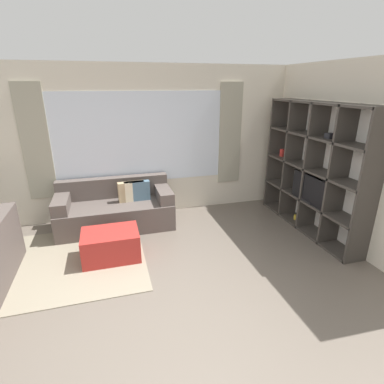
# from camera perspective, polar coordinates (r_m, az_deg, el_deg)

# --- Properties ---
(ground_plane) EXTENTS (16.00, 16.00, 0.00)m
(ground_plane) POSITION_cam_1_polar(r_m,az_deg,el_deg) (3.37, -1.47, -24.57)
(ground_plane) COLOR #665B51
(wall_back) EXTENTS (6.80, 0.11, 2.70)m
(wall_back) POSITION_cam_1_polar(r_m,az_deg,el_deg) (5.55, -9.73, 9.18)
(wall_back) COLOR beige
(wall_back) RESTS_ON ground_plane
(wall_right) EXTENTS (0.07, 4.26, 2.70)m
(wall_right) POSITION_cam_1_polar(r_m,az_deg,el_deg) (5.25, 25.28, 6.91)
(wall_right) COLOR beige
(wall_right) RESTS_ON ground_plane
(area_rug) EXTENTS (2.03, 1.93, 0.01)m
(area_rug) POSITION_cam_1_polar(r_m,az_deg,el_deg) (4.67, -22.06, -12.04)
(area_rug) COLOR gray
(area_rug) RESTS_ON ground_plane
(shelving_unit) EXTENTS (0.38, 2.29, 2.11)m
(shelving_unit) POSITION_cam_1_polar(r_m,az_deg,el_deg) (5.30, 22.35, 4.01)
(shelving_unit) COLOR silver
(shelving_unit) RESTS_ON ground_plane
(couch_main) EXTENTS (1.92, 0.84, 0.81)m
(couch_main) POSITION_cam_1_polar(r_m,az_deg,el_deg) (5.36, -14.19, -3.17)
(couch_main) COLOR #564C47
(couch_main) RESTS_ON ground_plane
(ottoman) EXTENTS (0.78, 0.57, 0.41)m
(ottoman) POSITION_cam_1_polar(r_m,az_deg,el_deg) (4.47, -15.17, -9.71)
(ottoman) COLOR #A82823
(ottoman) RESTS_ON ground_plane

